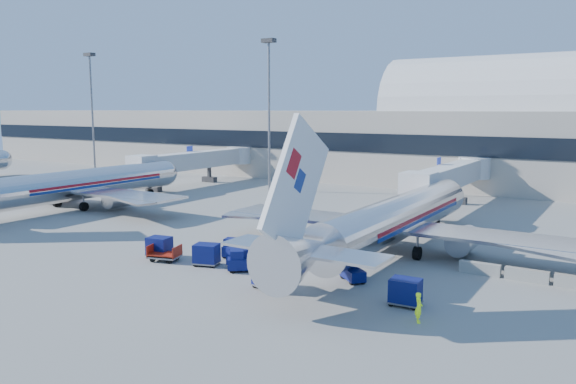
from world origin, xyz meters
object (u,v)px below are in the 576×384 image
Objects in this scene: tug_lead at (243,261)px; cart_solo_far at (405,291)px; jetbridge_mid at (200,160)px; ramp_worker at (419,307)px; cart_train_b at (207,254)px; cart_solo_near at (268,275)px; airliner_main at (393,220)px; mast_west at (269,92)px; cart_train_a at (240,257)px; cart_open_red at (165,255)px; barrier_near at (480,268)px; barrier_mid at (527,275)px; tug_left at (234,248)px; airliner_mid at (76,185)px; cart_train_c at (159,246)px; mast_far_west at (91,96)px; tug_right at (352,271)px; jetbridge_near at (453,176)px.

tug_lead is 13.30m from cart_solo_far.
ramp_worker is (51.74, -40.58, -3.03)m from jetbridge_mid.
cart_train_b is 7.74m from cart_solo_near.
airliner_main is at bearing -30.64° from jetbridge_mid.
mast_west is 11.06× the size of cart_solo_far.
cart_train_a is 0.72× the size of cart_open_red.
barrier_mid is (3.30, 0.00, 0.00)m from barrier_near.
tug_left is (-22.17, -5.70, 0.30)m from barrier_mid.
airliner_main is at bearing -40.36° from mast_west.
ramp_worker is (49.33, -14.28, -2.03)m from airliner_mid.
cart_train_c is at bearing -143.71° from airliner_main.
jetbridge_mid is 57.31m from cart_solo_near.
cart_solo_far is at bearing -15.07° from cart_open_red.
ramp_worker is (37.33, -39.77, -13.89)m from mast_west.
mast_far_west reaches higher than barrier_near.
tug_left is 19.19m from ramp_worker.
mast_west is at bearing 100.83° from cart_train_c.
cart_train_b is at bearing -127.45° from tug_right.
barrier_near reaches higher than cart_open_red.
tug_lead is 1.56× the size of ramp_worker.
mast_far_west reaches higher than jetbridge_near.
jetbridge_mid reaches higher than cart_open_red.
mast_west is (14.40, -0.81, 10.86)m from jetbridge_mid.
jetbridge_mid is 52.68m from tug_lead.
barrier_near is at bearing 11.23° from cart_train_c.
jetbridge_near is at bearing 98.37° from cart_solo_far.
airliner_mid reaches higher than cart_train_a.
airliner_main is 15.03× the size of tug_right.
barrier_mid is (55.70, -28.81, -3.48)m from jetbridge_mid.
mast_far_west reaches higher than ramp_worker.
tug_left is at bearing 44.58° from ramp_worker.
cart_train_b is at bearing -48.58° from jetbridge_mid.
jetbridge_mid is (-44.40, 26.30, 1.00)m from airliner_main.
airliner_main is at bearing 18.70° from tug_lead.
tug_lead is at bearing -58.67° from mast_west.
cart_solo_near reaches higher than cart_train_c.
mast_west is 49.33m from barrier_near.
tug_left is (-8.47, -34.51, -3.18)m from jetbridge_near.
tug_lead is at bearing -6.71° from cart_train_c.
jetbridge_mid is (-42.00, 0.00, 0.00)m from jetbridge_near.
cart_solo_near is (-3.59, -13.81, -1.99)m from airliner_main.
cart_solo_near is at bearing -104.56° from airliner_main.
jetbridge_mid is 65.82m from ramp_worker.
airliner_main is 18.24× the size of cart_solo_far.
jetbridge_near reaches higher than tug_right.
cart_open_red is 22.15m from ramp_worker.
cart_train_c is (26.02, -11.73, -2.01)m from airliner_mid.
barrier_near is (10.40, -28.81, -3.48)m from jetbridge_near.
mast_west reaches higher than cart_train_a.
cart_train_b is 4.99m from cart_train_c.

